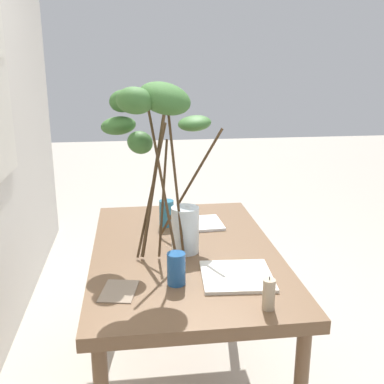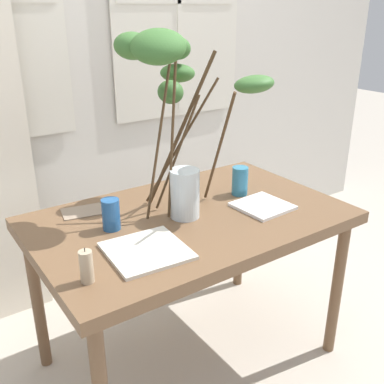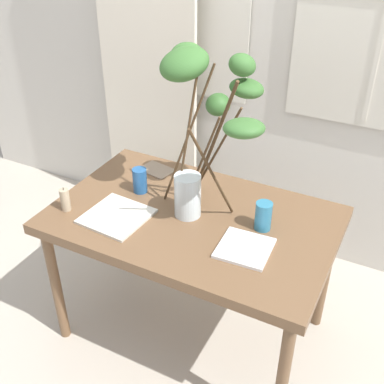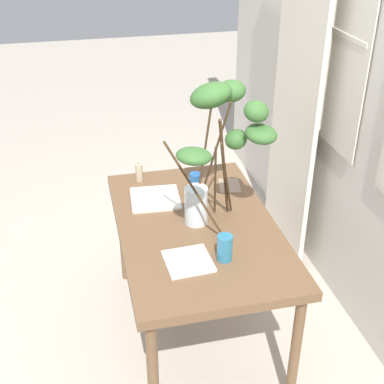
% 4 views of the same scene
% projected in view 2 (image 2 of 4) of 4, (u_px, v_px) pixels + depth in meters
% --- Properties ---
extents(ground, '(14.00, 14.00, 0.00)m').
position_uv_depth(ground, '(190.00, 355.00, 2.12)').
color(ground, '#B7AD9E').
extents(back_wall_with_windows, '(4.58, 0.14, 2.92)m').
position_uv_depth(back_wall_with_windows, '(83.00, 20.00, 2.31)').
color(back_wall_with_windows, beige).
rests_on(back_wall_with_windows, ground).
extents(dining_table, '(1.26, 0.80, 0.73)m').
position_uv_depth(dining_table, '(190.00, 230.00, 1.87)').
color(dining_table, brown).
rests_on(dining_table, ground).
extents(vase_with_branches, '(0.57, 0.55, 0.75)m').
position_uv_depth(vase_with_branches, '(176.00, 93.00, 1.74)').
color(vase_with_branches, silver).
rests_on(vase_with_branches, dining_table).
extents(drinking_glass_blue_left, '(0.07, 0.07, 0.12)m').
position_uv_depth(drinking_glass_blue_left, '(111.00, 214.00, 1.71)').
color(drinking_glass_blue_left, '#235693').
rests_on(drinking_glass_blue_left, dining_table).
extents(drinking_glass_blue_right, '(0.07, 0.07, 0.13)m').
position_uv_depth(drinking_glass_blue_right, '(240.00, 181.00, 2.02)').
color(drinking_glass_blue_right, teal).
rests_on(drinking_glass_blue_right, dining_table).
extents(plate_square_left, '(0.28, 0.28, 0.01)m').
position_uv_depth(plate_square_left, '(147.00, 251.00, 1.56)').
color(plate_square_left, silver).
rests_on(plate_square_left, dining_table).
extents(plate_square_right, '(0.22, 0.22, 0.01)m').
position_uv_depth(plate_square_right, '(263.00, 206.00, 1.91)').
color(plate_square_right, white).
rests_on(plate_square_right, dining_table).
extents(napkin_folded, '(0.19, 0.15, 0.00)m').
position_uv_depth(napkin_folded, '(83.00, 211.00, 1.87)').
color(napkin_folded, gray).
rests_on(napkin_folded, dining_table).
extents(pillar_candle, '(0.04, 0.04, 0.12)m').
position_uv_depth(pillar_candle, '(86.00, 267.00, 1.38)').
color(pillar_candle, tan).
rests_on(pillar_candle, dining_table).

